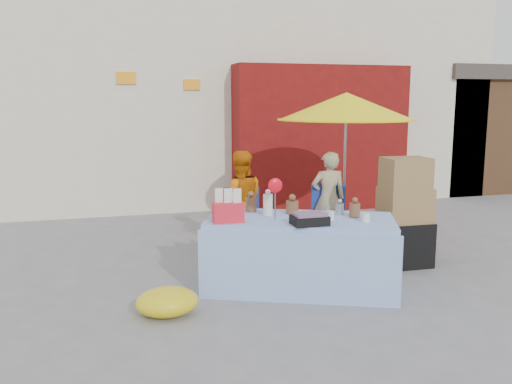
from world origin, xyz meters
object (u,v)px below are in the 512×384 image
object	(u,v)px
vendor_beige	(328,199)
vendor_orange	(240,202)
chair_right	(332,229)
umbrella	(346,107)
box_stack	(404,216)
chair_left	(243,235)
market_table	(299,252)

from	to	relation	value
vendor_beige	vendor_orange	bearing A→B (deg)	7.53
vendor_beige	chair_right	bearing A→B (deg)	98.41
umbrella	box_stack	xyz separation A→B (m)	(0.21, -1.27, -1.28)
chair_right	box_stack	distance (m)	1.16
vendor_beige	chair_left	bearing A→B (deg)	13.67
chair_left	vendor_beige	bearing A→B (deg)	13.67
market_table	umbrella	world-z (taller)	umbrella
market_table	vendor_beige	bearing A→B (deg)	80.52
vendor_beige	umbrella	xyz separation A→B (m)	(0.30, 0.15, 1.24)
vendor_orange	umbrella	bearing A→B (deg)	-166.95
box_stack	market_table	bearing A→B (deg)	-164.04
vendor_beige	box_stack	distance (m)	1.23
vendor_beige	umbrella	size ratio (longest dim) A/B	0.62
umbrella	box_stack	world-z (taller)	umbrella
vendor_orange	vendor_beige	xyz separation A→B (m)	(1.25, 0.00, -0.02)
chair_left	umbrella	size ratio (longest dim) A/B	0.41
market_table	box_stack	size ratio (longest dim) A/B	1.67
chair_left	vendor_orange	distance (m)	0.44
market_table	umbrella	xyz separation A→B (m)	(1.29, 1.70, 1.50)
vendor_beige	box_stack	xyz separation A→B (m)	(0.51, -1.12, -0.04)
chair_right	vendor_orange	size ratio (longest dim) A/B	0.63
vendor_beige	umbrella	distance (m)	1.29
chair_right	umbrella	world-z (taller)	umbrella
chair_right	umbrella	bearing A→B (deg)	51.19
vendor_orange	umbrella	size ratio (longest dim) A/B	0.64
vendor_beige	box_stack	world-z (taller)	box_stack
box_stack	chair_right	bearing A→B (deg)	117.11
box_stack	chair_left	bearing A→B (deg)	150.70
vendor_orange	box_stack	distance (m)	2.08
chair_left	market_table	bearing A→B (deg)	-72.19
vendor_orange	box_stack	size ratio (longest dim) A/B	1.02
umbrella	chair_left	bearing A→B (deg)	-169.59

